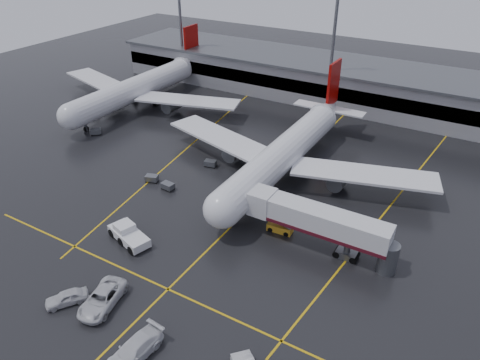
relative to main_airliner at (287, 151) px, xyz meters
The scene contains 21 objects.
ground 10.57m from the main_airliner, 90.00° to the right, with size 220.00×220.00×0.00m, color black.
apron_line_centre 10.57m from the main_airliner, 90.00° to the right, with size 0.25×90.00×0.02m, color gold.
apron_line_stop 31.98m from the main_airliner, 90.00° to the right, with size 60.00×0.25×0.02m, color gold.
apron_line_left 20.44m from the main_airliner, behind, with size 0.25×70.00×0.02m, color gold.
apron_line_right 18.49m from the main_airliner, ahead, with size 0.25×70.00×0.02m, color gold.
terminal 38.23m from the main_airliner, 90.00° to the left, with size 122.00×19.00×8.60m.
light_mast_left 56.34m from the main_airliner, 144.33° to the left, with size 3.00×1.20×25.45m.
light_mast_mid 34.26m from the main_airliner, 98.80° to the left, with size 3.00×1.20×25.45m.
main_airliner is the anchor object (origin of this frame).
second_airliner 43.68m from the main_airliner, 164.05° to the left, with size 48.80×45.60×14.10m.
jet_bridge 19.68m from the main_airliner, 52.90° to the right, with size 19.90×3.40×6.05m.
pushback_tractor 29.13m from the main_airliner, 110.67° to the right, with size 7.14×4.52×2.38m.
belt_loader 16.70m from the main_airliner, 67.18° to the right, with size 3.57×1.85×2.20m.
service_van_a 37.71m from the main_airliner, 97.23° to the right, with size 3.09×6.71×1.87m, color silver.
service_van_b 40.92m from the main_airliner, 85.78° to the right, with size 2.66×6.53×1.90m, color silver.
service_van_d 40.10m from the main_airliner, 102.16° to the right, with size 1.87×4.64×1.58m, color silver.
baggage_cart_a 20.10m from the main_airliner, 134.45° to the right, with size 2.12×1.49×1.12m.
baggage_cart_b 22.47m from the main_airliner, 142.49° to the right, with size 2.31×1.86×1.12m.
baggage_cart_c 13.45m from the main_airliner, 160.19° to the right, with size 2.23×1.69×1.12m.
baggage_cart_d 46.37m from the main_airliner, behind, with size 2.32×1.89×1.12m.
baggage_cart_e 39.49m from the main_airliner, behind, with size 2.34×2.33×1.12m.
Camera 1 is at (26.80, -51.13, 37.68)m, focal length 33.74 mm.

